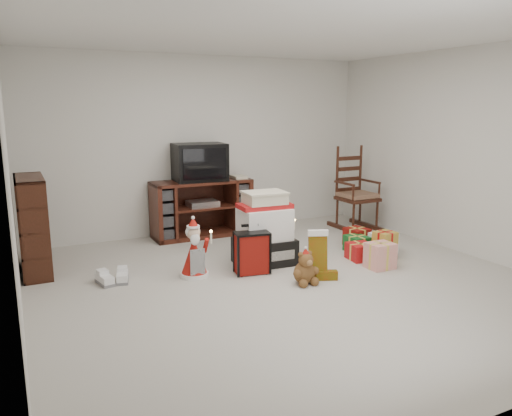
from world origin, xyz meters
The scene contains 13 objects.
room centered at (0.00, 0.00, 1.25)m, with size 5.01×5.01×2.51m.
tv_stand centered at (-0.13, 2.22, 0.40)m, with size 1.39×0.50×0.79m.
bookshelf centered at (-2.33, 1.55, 0.51)m, with size 0.29×0.87×1.06m.
rocking_chair centered at (2.06, 1.63, 0.43)m, with size 0.52×0.85×1.27m.
gift_pile centered at (0.08, 0.70, 0.36)m, with size 0.69×0.52×0.83m.
red_suitcase centered at (-0.21, 0.44, 0.24)m, with size 0.38×0.24×0.54m.
stocking centered at (0.34, -0.02, 0.27)m, with size 0.25×0.11×0.54m, color #11720C, non-canonical shape.
teddy_bear centered at (0.14, -0.08, 0.15)m, with size 0.23×0.20×0.34m.
santa_figurine centered at (0.43, 0.94, 0.22)m, with size 0.27×0.26×0.56m.
mrs_claus_figurine centered at (-0.81, 0.64, 0.25)m, with size 0.32×0.30×0.65m.
sneaker_pair centered at (-1.63, 0.82, 0.05)m, with size 0.36×0.30×0.10m.
gift_cluster centered at (1.37, 0.40, 0.13)m, with size 0.76×1.07×0.26m.
crt_television centered at (-0.15, 2.22, 1.04)m, with size 0.72×0.55×0.51m.
Camera 1 is at (-2.48, -4.25, 1.81)m, focal length 35.00 mm.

